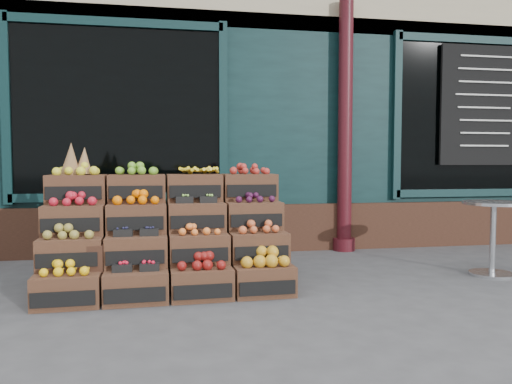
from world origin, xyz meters
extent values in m
plane|color=#414143|center=(0.00, 0.00, 0.00)|extent=(60.00, 60.00, 0.00)
cube|color=black|center=(0.00, 5.20, 2.40)|extent=(12.00, 6.00, 4.80)
cube|color=black|center=(0.00, 2.25, 1.50)|extent=(12.00, 0.12, 3.00)
cube|color=#372016|center=(0.00, 2.18, 0.30)|extent=(12.00, 0.18, 0.60)
cube|color=black|center=(-1.60, 2.18, 1.75)|extent=(2.40, 0.06, 2.00)
cube|color=black|center=(3.20, 2.18, 1.75)|extent=(2.40, 0.06, 2.00)
cylinder|color=#3E0E15|center=(1.20, 2.05, 1.60)|extent=(0.18, 0.18, 3.20)
cube|color=black|center=(3.20, 2.10, 1.90)|extent=(1.30, 0.04, 1.60)
cube|color=#4A2C1D|center=(-1.83, 0.08, 0.13)|extent=(0.52, 0.37, 0.26)
cube|color=black|center=(-1.83, -0.11, 0.10)|extent=(0.47, 0.03, 0.12)
cube|color=yellow|center=(-1.83, 0.08, 0.30)|extent=(0.42, 0.28, 0.08)
cube|color=#4A2C1D|center=(-1.30, 0.09, 0.13)|extent=(0.52, 0.37, 0.26)
cube|color=black|center=(-1.30, -0.10, 0.10)|extent=(0.47, 0.03, 0.12)
cube|color=red|center=(-1.30, 0.09, 0.27)|extent=(0.42, 0.28, 0.03)
cube|color=#4A2C1D|center=(-0.77, 0.11, 0.13)|extent=(0.52, 0.37, 0.26)
cube|color=black|center=(-0.77, -0.08, 0.10)|extent=(0.47, 0.03, 0.12)
cube|color=maroon|center=(-0.77, 0.11, 0.30)|extent=(0.42, 0.28, 0.10)
cube|color=#4A2C1D|center=(-0.24, 0.12, 0.13)|extent=(0.52, 0.37, 0.26)
cube|color=black|center=(-0.24, -0.06, 0.10)|extent=(0.47, 0.03, 0.12)
cube|color=#C0861B|center=(-0.24, 0.12, 0.32)|extent=(0.42, 0.28, 0.12)
cube|color=#4A2C1D|center=(-1.84, 0.29, 0.38)|extent=(0.52, 0.37, 0.26)
cube|color=black|center=(-1.83, 0.11, 0.36)|extent=(0.47, 0.03, 0.12)
cube|color=olive|center=(-1.84, 0.29, 0.55)|extent=(0.42, 0.28, 0.09)
cube|color=#4A2C1D|center=(-1.31, 0.31, 0.38)|extent=(0.52, 0.37, 0.26)
cube|color=black|center=(-1.30, 0.12, 0.36)|extent=(0.47, 0.03, 0.12)
cube|color=#1C1C3C|center=(-1.31, 0.31, 0.53)|extent=(0.42, 0.28, 0.03)
cube|color=#4A2C1D|center=(-0.78, 0.33, 0.38)|extent=(0.52, 0.37, 0.26)
cube|color=black|center=(-0.77, 0.14, 0.36)|extent=(0.47, 0.03, 0.12)
cube|color=orange|center=(-0.78, 0.33, 0.55)|extent=(0.42, 0.28, 0.07)
cube|color=#4A2C1D|center=(-0.25, 0.34, 0.38)|extent=(0.52, 0.37, 0.26)
cube|color=black|center=(-0.24, 0.15, 0.36)|extent=(0.47, 0.03, 0.12)
cube|color=#C7552C|center=(-0.25, 0.34, 0.55)|extent=(0.42, 0.28, 0.08)
cube|color=#4A2C1D|center=(-1.85, 0.51, 0.64)|extent=(0.52, 0.37, 0.26)
cube|color=black|center=(-1.84, 0.32, 0.61)|extent=(0.47, 0.03, 0.12)
cube|color=#AF1727|center=(-1.85, 0.51, 0.81)|extent=(0.42, 0.28, 0.09)
cube|color=#4A2C1D|center=(-1.31, 0.53, 0.64)|extent=(0.52, 0.37, 0.26)
cube|color=black|center=(-1.31, 0.34, 0.61)|extent=(0.47, 0.03, 0.12)
cube|color=orange|center=(-1.31, 0.53, 0.81)|extent=(0.42, 0.28, 0.09)
cube|color=#4A2C1D|center=(-0.78, 0.54, 0.64)|extent=(0.52, 0.37, 0.26)
cube|color=black|center=(-0.78, 0.35, 0.61)|extent=(0.47, 0.03, 0.12)
cube|color=#8BC54C|center=(-0.78, 0.54, 0.78)|extent=(0.42, 0.28, 0.03)
cube|color=#4A2C1D|center=(-0.25, 0.56, 0.64)|extent=(0.52, 0.37, 0.26)
cube|color=black|center=(-0.25, 0.37, 0.61)|extent=(0.47, 0.03, 0.12)
cube|color=#3A102F|center=(-0.25, 0.56, 0.80)|extent=(0.42, 0.28, 0.06)
cube|color=#4A2C1D|center=(-1.85, 0.73, 0.89)|extent=(0.52, 0.37, 0.26)
cube|color=black|center=(-1.85, 0.54, 0.87)|extent=(0.47, 0.03, 0.12)
cube|color=yellow|center=(-1.85, 0.73, 1.07)|extent=(0.42, 0.28, 0.09)
cube|color=#4A2C1D|center=(-1.32, 0.74, 0.89)|extent=(0.52, 0.37, 0.26)
cube|color=black|center=(-1.32, 0.55, 0.87)|extent=(0.47, 0.03, 0.12)
cube|color=#629C28|center=(-1.32, 0.74, 1.07)|extent=(0.42, 0.28, 0.09)
cube|color=#4A2C1D|center=(-0.79, 0.76, 0.89)|extent=(0.52, 0.37, 0.26)
cube|color=black|center=(-0.78, 0.57, 0.87)|extent=(0.47, 0.03, 0.12)
cube|color=yellow|center=(-0.79, 0.76, 1.06)|extent=(0.42, 0.28, 0.08)
cube|color=#4A2C1D|center=(-0.26, 0.77, 0.89)|extent=(0.52, 0.37, 0.26)
cube|color=black|center=(-0.25, 0.58, 0.87)|extent=(0.47, 0.03, 0.12)
cube|color=#AB2A23|center=(-0.26, 0.77, 1.06)|extent=(0.42, 0.28, 0.08)
cube|color=#372016|center=(-1.04, 0.32, 0.13)|extent=(2.11, 0.41, 0.26)
cube|color=#372016|center=(-1.05, 0.53, 0.26)|extent=(2.11, 0.41, 0.51)
cube|color=#372016|center=(-1.06, 0.75, 0.38)|extent=(2.11, 0.41, 0.77)
cone|color=olive|center=(-1.90, 0.73, 1.17)|extent=(0.18, 0.18, 0.30)
cone|color=olive|center=(-1.79, 0.77, 1.15)|extent=(0.16, 0.16, 0.26)
cube|color=#4A2C1D|center=(-1.77, 0.29, 0.12)|extent=(0.50, 0.38, 0.23)
cube|color=#372016|center=(-1.77, 0.29, 0.35)|extent=(0.50, 0.38, 0.23)
cylinder|color=#B7B8BE|center=(2.16, 0.43, 0.01)|extent=(0.43, 0.43, 0.03)
cylinder|color=#B7B8BE|center=(2.16, 0.43, 0.37)|extent=(0.06, 0.06, 0.71)
cylinder|color=#B7B8BE|center=(2.16, 0.43, 0.73)|extent=(0.59, 0.59, 0.03)
imported|color=#1B5E32|center=(-1.91, 2.83, 1.02)|extent=(0.77, 0.53, 2.04)
camera|label=1|loc=(-1.06, -4.02, 1.14)|focal=35.00mm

